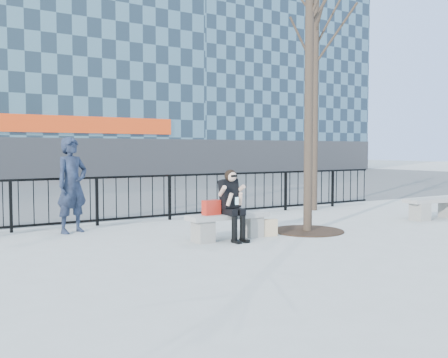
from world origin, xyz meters
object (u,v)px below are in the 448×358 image
bench_second (435,206)px  standing_man (72,185)px  bench_main (228,224)px  seated_woman (233,205)px

bench_second → standing_man: bearing=168.7°
bench_main → standing_man: (-2.32, 2.33, 0.68)m
bench_second → standing_man: (-8.18, 2.62, 0.67)m
seated_woman → bench_second: bearing=-1.3°
seated_woman → standing_man: standing_man is taller
seated_woman → standing_man: size_ratio=0.68×
bench_main → seated_woman: seated_woman is taller
bench_second → standing_man: standing_man is taller
bench_second → seated_woman: bearing=-174.9°
bench_main → standing_man: size_ratio=0.84×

